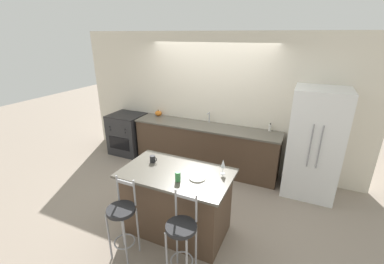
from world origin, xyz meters
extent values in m
plane|color=gray|center=(0.00, 0.00, 0.00)|extent=(18.00, 18.00, 0.00)
cube|color=beige|center=(0.00, 0.65, 1.35)|extent=(6.00, 0.07, 2.70)
cube|color=#4C3828|center=(0.00, 0.35, 0.45)|extent=(2.95, 0.60, 0.90)
cube|color=#5B564C|center=(0.00, 0.35, 0.92)|extent=(2.99, 0.63, 0.03)
cube|color=black|center=(0.00, 0.35, 0.93)|extent=(0.56, 0.33, 0.01)
cylinder|color=#ADAFB5|center=(0.00, 0.56, 1.04)|extent=(0.02, 0.02, 0.22)
cylinder|color=#ADAFB5|center=(0.00, 0.50, 1.14)|extent=(0.02, 0.12, 0.02)
cube|color=#4C3828|center=(0.34, -1.55, 0.45)|extent=(1.35, 0.74, 0.91)
cube|color=#5B564C|center=(0.34, -1.55, 0.93)|extent=(1.47, 0.86, 0.03)
cube|color=white|center=(1.99, 0.27, 0.93)|extent=(0.83, 0.73, 1.86)
cylinder|color=#939399|center=(1.93, -0.12, 1.03)|extent=(0.02, 0.02, 0.71)
cylinder|color=#939399|center=(2.06, -0.12, 1.03)|extent=(0.02, 0.02, 0.71)
cube|color=#28282B|center=(-1.91, 0.30, 0.46)|extent=(0.75, 0.67, 0.91)
cube|color=black|center=(-1.91, -0.05, 0.35)|extent=(0.54, 0.01, 0.29)
cube|color=black|center=(-1.91, 0.30, 0.92)|extent=(0.75, 0.67, 0.02)
cylinder|color=black|center=(-2.12, -0.05, 0.71)|extent=(0.03, 0.02, 0.03)
cylinder|color=black|center=(-1.70, -0.05, 0.71)|extent=(0.03, 0.02, 0.03)
cylinder|color=black|center=(-2.12, -0.05, 0.64)|extent=(0.03, 0.02, 0.03)
cylinder|color=black|center=(-1.70, -0.05, 0.64)|extent=(0.03, 0.02, 0.03)
cylinder|color=#99999E|center=(-0.17, -2.35, 0.33)|extent=(0.02, 0.02, 0.67)
cylinder|color=#99999E|center=(0.07, -2.35, 0.33)|extent=(0.02, 0.02, 0.67)
cylinder|color=#99999E|center=(-0.17, -2.11, 0.33)|extent=(0.02, 0.02, 0.67)
cylinder|color=#99999E|center=(0.07, -2.11, 0.33)|extent=(0.02, 0.02, 0.67)
torus|color=#99999E|center=(-0.05, -2.23, 0.21)|extent=(0.27, 0.27, 0.02)
cylinder|color=#232326|center=(-0.05, -2.23, 0.69)|extent=(0.34, 0.34, 0.04)
cylinder|color=#99999E|center=(-0.17, -2.11, 0.89)|extent=(0.02, 0.02, 0.35)
cylinder|color=#99999E|center=(0.07, -2.11, 0.89)|extent=(0.02, 0.02, 0.35)
cube|color=#99999E|center=(-0.05, -2.11, 1.00)|extent=(0.25, 0.02, 0.04)
cylinder|color=#99999E|center=(0.61, -2.32, 0.33)|extent=(0.02, 0.02, 0.67)
cylinder|color=#99999E|center=(0.85, -2.32, 0.33)|extent=(0.02, 0.02, 0.67)
cylinder|color=#99999E|center=(0.61, -2.07, 0.33)|extent=(0.02, 0.02, 0.67)
cylinder|color=#99999E|center=(0.85, -2.07, 0.33)|extent=(0.02, 0.02, 0.67)
torus|color=#99999E|center=(0.73, -2.19, 0.21)|extent=(0.27, 0.27, 0.02)
cylinder|color=#232326|center=(0.73, -2.19, 0.69)|extent=(0.34, 0.34, 0.04)
cylinder|color=#99999E|center=(0.61, -2.07, 0.89)|extent=(0.02, 0.02, 0.35)
cylinder|color=#99999E|center=(0.85, -2.07, 0.89)|extent=(0.02, 0.02, 0.35)
cube|color=#99999E|center=(0.73, -2.07, 1.00)|extent=(0.25, 0.02, 0.04)
cylinder|color=beige|center=(0.66, -1.59, 0.95)|extent=(0.21, 0.21, 0.01)
torus|color=beige|center=(0.66, -1.59, 0.96)|extent=(0.20, 0.20, 0.01)
cylinder|color=white|center=(0.91, -1.34, 0.95)|extent=(0.06, 0.06, 0.00)
cylinder|color=white|center=(0.91, -1.34, 0.99)|extent=(0.01, 0.01, 0.09)
cone|color=white|center=(0.91, -1.34, 1.09)|extent=(0.06, 0.06, 0.11)
cylinder|color=#232326|center=(-0.10, -1.44, 0.99)|extent=(0.08, 0.08, 0.10)
torus|color=#232326|center=(-0.06, -1.44, 0.99)|extent=(0.07, 0.01, 0.07)
cylinder|color=#3D934C|center=(0.46, -1.74, 1.00)|extent=(0.07, 0.07, 0.12)
ellipsoid|color=orange|center=(-1.19, 0.51, 0.99)|extent=(0.15, 0.15, 0.12)
cylinder|color=brown|center=(-1.19, 0.51, 1.06)|extent=(0.02, 0.02, 0.02)
cylinder|color=silver|center=(1.22, 0.56, 0.99)|extent=(0.06, 0.06, 0.12)
cylinder|color=black|center=(1.22, 0.56, 1.07)|extent=(0.02, 0.02, 0.03)
camera|label=1|loc=(1.76, -4.16, 2.65)|focal=24.00mm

